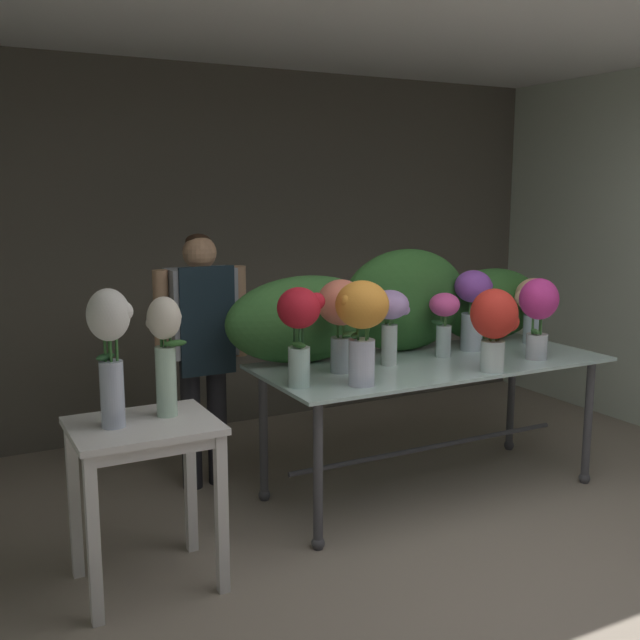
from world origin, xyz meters
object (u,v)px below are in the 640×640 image
at_px(vase_sunset_snapdragons, 362,320).
at_px(vase_coral_tulips, 342,312).
at_px(side_table_white, 144,449).
at_px(vase_scarlet_freesia, 495,322).
at_px(vase_lilac_hydrangea, 390,316).
at_px(vase_fuchsia_roses, 444,317).
at_px(vase_magenta_lilies, 538,309).
at_px(vase_crimson_peonies, 300,323).
at_px(vase_violet_stock, 473,303).
at_px(vase_cream_lisianthus_tall, 165,349).
at_px(vase_peach_carnations, 533,303).
at_px(florist, 202,334).
at_px(display_table_glass, 432,380).
at_px(vase_white_roses_tall, 111,344).

xyz_separation_m(vase_sunset_snapdragons, vase_coral_tulips, (0.05, 0.29, -0.00)).
distance_m(side_table_white, vase_scarlet_freesia, 1.98).
height_order(vase_lilac_hydrangea, vase_fuchsia_roses, vase_lilac_hydrangea).
xyz_separation_m(vase_sunset_snapdragons, vase_lilac_hydrangea, (0.37, 0.31, -0.05)).
bearing_deg(vase_magenta_lilies, vase_crimson_peonies, 176.87).
height_order(vase_scarlet_freesia, vase_violet_stock, vase_violet_stock).
xyz_separation_m(vase_sunset_snapdragons, vase_violet_stock, (1.05, 0.41, -0.04)).
distance_m(vase_lilac_hydrangea, vase_cream_lisianthus_tall, 1.40).
distance_m(vase_crimson_peonies, vase_lilac_hydrangea, 0.69).
relative_size(vase_peach_carnations, vase_violet_stock, 0.85).
bearing_deg(vase_violet_stock, vase_fuchsia_roses, -165.92).
height_order(florist, vase_crimson_peonies, florist).
bearing_deg(vase_fuchsia_roses, vase_coral_tulips, -175.79).
bearing_deg(vase_lilac_hydrangea, display_table_glass, -7.04).
bearing_deg(vase_lilac_hydrangea, vase_fuchsia_roses, 4.63).
height_order(vase_peach_carnations, vase_coral_tulips, vase_coral_tulips).
bearing_deg(vase_violet_stock, florist, 159.60).
xyz_separation_m(display_table_glass, vase_lilac_hydrangea, (-0.28, 0.03, 0.40)).
distance_m(vase_coral_tulips, vase_cream_lisianthus_tall, 1.08).
bearing_deg(vase_coral_tulips, vase_magenta_lilies, -12.06).
relative_size(vase_white_roses_tall, vase_cream_lisianthus_tall, 1.10).
bearing_deg(vase_white_roses_tall, vase_crimson_peonies, 7.29).
bearing_deg(vase_scarlet_freesia, vase_peach_carnations, 33.12).
relative_size(side_table_white, vase_fuchsia_roses, 2.00).
distance_m(vase_scarlet_freesia, vase_cream_lisianthus_tall, 1.81).
relative_size(display_table_glass, vase_sunset_snapdragons, 3.83).
bearing_deg(vase_sunset_snapdragons, vase_peach_carnations, 14.53).
xyz_separation_m(vase_magenta_lilies, vase_violet_stock, (-0.18, 0.38, 0.00)).
bearing_deg(vase_scarlet_freesia, vase_white_roses_tall, 177.79).
bearing_deg(vase_coral_tulips, vase_peach_carnations, 4.13).
xyz_separation_m(vase_scarlet_freesia, vase_coral_tulips, (-0.75, 0.37, 0.06)).
relative_size(side_table_white, vase_violet_stock, 1.54).
xyz_separation_m(vase_magenta_lilies, vase_cream_lisianthus_tall, (-2.24, 0.01, -0.02)).
relative_size(vase_scarlet_freesia, vase_coral_tulips, 0.90).
height_order(vase_lilac_hydrangea, vase_coral_tulips, vase_coral_tulips).
distance_m(vase_fuchsia_roses, vase_cream_lisianthus_tall, 1.81).
bearing_deg(display_table_glass, vase_white_roses_tall, -171.64).
bearing_deg(vase_sunset_snapdragons, vase_magenta_lilies, 1.72).
bearing_deg(vase_white_roses_tall, vase_magenta_lilies, 0.92).
bearing_deg(vase_magenta_lilies, vase_coral_tulips, 167.94).
height_order(florist, vase_lilac_hydrangea, florist).
relative_size(vase_magenta_lilies, vase_sunset_snapdragons, 0.89).
relative_size(florist, vase_peach_carnations, 3.60).
height_order(vase_white_roses_tall, vase_cream_lisianthus_tall, vase_white_roses_tall).
relative_size(vase_scarlet_freesia, vase_crimson_peonies, 0.90).
bearing_deg(display_table_glass, vase_sunset_snapdragons, -156.95).
xyz_separation_m(side_table_white, florist, (0.62, 1.00, 0.30)).
height_order(vase_crimson_peonies, vase_coral_tulips, vase_coral_tulips).
distance_m(vase_sunset_snapdragons, vase_lilac_hydrangea, 0.49).
xyz_separation_m(display_table_glass, vase_violet_stock, (0.40, 0.13, 0.42)).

